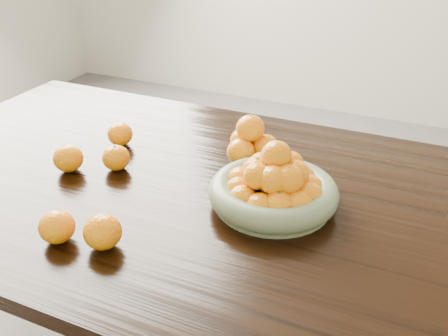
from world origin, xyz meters
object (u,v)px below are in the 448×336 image
at_px(dining_table, 235,225).
at_px(fruit_bowl, 275,187).
at_px(orange_pyramid, 250,141).
at_px(loose_orange_0, 116,158).

bearing_deg(dining_table, fruit_bowl, -2.55).
xyz_separation_m(fruit_bowl, orange_pyramid, (-0.14, 0.20, 0.00)).
relative_size(fruit_bowl, loose_orange_0, 4.13).
relative_size(orange_pyramid, loose_orange_0, 1.99).
height_order(fruit_bowl, loose_orange_0, fruit_bowl).
height_order(fruit_bowl, orange_pyramid, fruit_bowl).
xyz_separation_m(fruit_bowl, loose_orange_0, (-0.44, -0.00, -0.01)).
bearing_deg(fruit_bowl, orange_pyramid, 124.89).
bearing_deg(loose_orange_0, orange_pyramid, 34.81).
distance_m(dining_table, loose_orange_0, 0.36).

